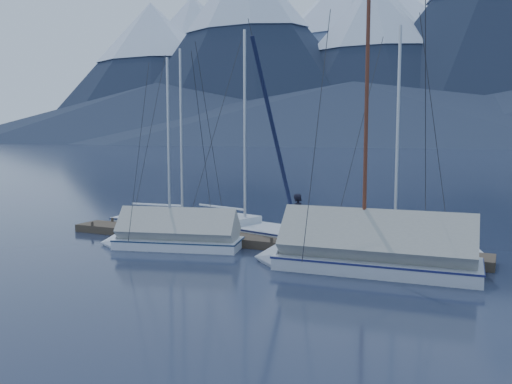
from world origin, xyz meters
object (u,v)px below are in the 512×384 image
(sailboat_covered_near, at_px, (359,255))
(sailboat_open_mid, at_px, (254,232))
(sailboat_open_right, at_px, (406,243))
(sailboat_open_left, at_px, (192,225))
(sailboat_covered_far, at_px, (167,238))
(person, at_px, (299,216))

(sailboat_covered_near, bearing_deg, sailboat_open_mid, 145.39)
(sailboat_open_mid, distance_m, sailboat_covered_near, 7.02)
(sailboat_open_mid, distance_m, sailboat_open_right, 6.63)
(sailboat_open_left, bearing_deg, sailboat_open_mid, -9.34)
(sailboat_open_left, relative_size, sailboat_covered_far, 1.14)
(sailboat_open_left, distance_m, sailboat_covered_far, 4.62)
(sailboat_open_left, xyz_separation_m, sailboat_covered_far, (1.55, -4.35, 0.24))
(sailboat_open_left, distance_m, person, 6.67)
(sailboat_open_mid, xyz_separation_m, person, (2.65, -1.38, 1.08))
(sailboat_open_mid, height_order, sailboat_covered_far, sailboat_open_mid)
(sailboat_open_left, height_order, sailboat_open_right, sailboat_open_right)
(sailboat_open_left, xyz_separation_m, sailboat_open_right, (10.24, -0.25, 0.00))
(sailboat_open_mid, height_order, sailboat_open_right, sailboat_open_mid)
(sailboat_open_mid, height_order, sailboat_covered_near, sailboat_open_mid)
(sailboat_covered_far, bearing_deg, sailboat_open_right, 25.24)
(sailboat_open_mid, height_order, person, sailboat_open_mid)
(sailboat_open_left, bearing_deg, sailboat_covered_far, -70.33)
(sailboat_covered_near, xyz_separation_m, sailboat_covered_far, (-7.84, 0.23, -0.09))
(sailboat_open_mid, relative_size, sailboat_open_right, 1.03)
(sailboat_open_mid, distance_m, sailboat_covered_far, 4.29)
(sailboat_open_right, relative_size, person, 5.30)
(sailboat_open_left, xyz_separation_m, sailboat_open_mid, (3.62, -0.60, 0.01))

